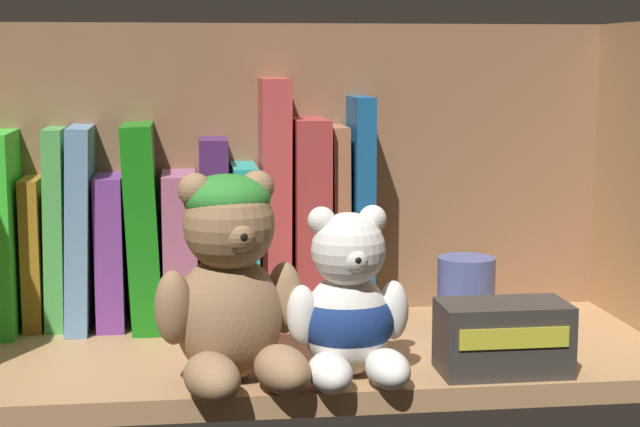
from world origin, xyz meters
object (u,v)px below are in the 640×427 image
(book_1, at_px, (9,229))
(teddy_bear_smaller, at_px, (348,311))
(book_6, at_px, (144,223))
(book_7, at_px, (180,246))
(book_5, at_px, (112,248))
(book_11, at_px, (308,218))
(book_13, at_px, (358,206))
(teddy_bear_larger, at_px, (231,284))
(small_product_box, at_px, (503,338))
(book_3, at_px, (58,227))
(pillar_candle, at_px, (466,295))
(book_9, at_px, (244,241))
(book_12, at_px, (336,221))
(book_4, at_px, (82,225))
(book_10, at_px, (273,199))
(book_2, at_px, (35,251))
(book_8, at_px, (214,229))

(book_1, bearing_deg, teddy_bear_smaller, -34.84)
(book_1, xyz_separation_m, book_6, (0.13, 0.00, 0.00))
(book_7, distance_m, teddy_bear_smaller, 0.26)
(book_5, xyz_separation_m, book_11, (0.20, 0.00, 0.03))
(book_13, bearing_deg, teddy_bear_larger, -123.41)
(teddy_bear_smaller, distance_m, small_product_box, 0.14)
(book_1, height_order, teddy_bear_larger, book_1)
(book_3, xyz_separation_m, pillar_candle, (0.40, -0.09, -0.06))
(book_3, height_order, teddy_bear_larger, book_3)
(book_6, height_order, pillar_candle, book_6)
(book_6, height_order, teddy_bear_larger, book_6)
(book_1, distance_m, pillar_candle, 0.46)
(teddy_bear_smaller, bearing_deg, small_product_box, -2.92)
(small_product_box, bearing_deg, book_9, 133.15)
(book_9, bearing_deg, teddy_bear_smaller, -70.73)
(book_3, relative_size, teddy_bear_larger, 1.14)
(book_11, distance_m, pillar_candle, 0.18)
(book_12, distance_m, book_13, 0.03)
(book_4, bearing_deg, book_3, 180.00)
(book_12, relative_size, small_product_box, 1.81)
(book_3, bearing_deg, book_10, 0.00)
(book_13, bearing_deg, book_4, 180.00)
(small_product_box, bearing_deg, book_5, 147.00)
(teddy_bear_larger, bearing_deg, pillar_candle, 28.62)
(book_6, bearing_deg, teddy_bear_smaller, -50.70)
(book_1, bearing_deg, book_6, 0.00)
(book_1, distance_m, book_9, 0.24)
(teddy_bear_smaller, distance_m, pillar_candle, 0.19)
(book_1, distance_m, book_12, 0.33)
(book_5, height_order, book_9, book_9)
(book_10, bearing_deg, book_13, 0.00)
(book_6, relative_size, teddy_bear_larger, 1.16)
(book_2, height_order, book_12, book_12)
(book_8, height_order, teddy_bear_larger, book_8)
(book_10, relative_size, book_12, 1.24)
(book_13, relative_size, pillar_candle, 3.06)
(book_5, relative_size, book_13, 0.67)
(book_1, relative_size, book_13, 0.86)
(book_3, bearing_deg, book_7, 0.00)
(book_3, height_order, book_8, book_3)
(book_12, height_order, teddy_bear_smaller, book_12)
(book_11, bearing_deg, book_4, 180.00)
(book_6, xyz_separation_m, book_11, (0.17, 0.00, 0.00))
(teddy_bear_larger, xyz_separation_m, small_product_box, (0.23, -0.01, -0.05))
(book_13, distance_m, teddy_bear_smaller, 0.23)
(book_8, xyz_separation_m, book_13, (0.15, 0.00, 0.02))
(book_7, height_order, teddy_bear_larger, teddy_bear_larger)
(book_6, bearing_deg, book_8, 0.00)
(book_4, bearing_deg, book_6, 0.00)
(book_12, bearing_deg, book_6, 180.00)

